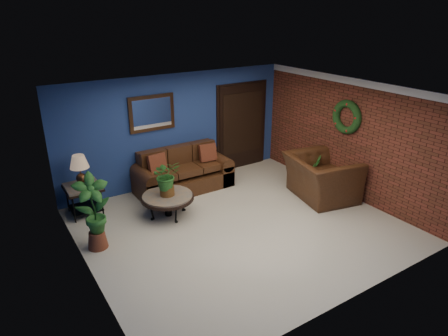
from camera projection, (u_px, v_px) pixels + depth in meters
floor at (240, 226)px, 7.49m from camera, size 5.50×5.50×0.00m
wall_back at (177, 130)px, 8.97m from camera, size 5.50×0.04×2.50m
wall_left at (82, 202)px, 5.65m from camera, size 0.04×5.00×2.50m
wall_right_brick at (348, 138)px, 8.40m from camera, size 0.04×5.00×2.50m
ceiling at (242, 93)px, 6.55m from camera, size 5.50×5.00×0.02m
crown_molding at (354, 82)px, 7.94m from camera, size 0.03×5.00×0.14m
wall_mirror at (152, 113)px, 8.46m from camera, size 1.02×0.06×0.77m
closet_door at (242, 127)px, 9.90m from camera, size 1.44×0.06×2.18m
wreath at (347, 117)px, 8.24m from camera, size 0.16×0.72×0.72m
sofa at (182, 175)px, 8.93m from camera, size 2.12×0.92×0.96m
coffee_table at (168, 198)px, 7.73m from camera, size 1.03×1.03×0.44m
end_table at (83, 192)px, 7.76m from camera, size 0.67×0.67×0.61m
table_lamp at (80, 167)px, 7.56m from camera, size 0.36×0.36×0.60m
side_chair at (213, 160)px, 9.30m from camera, size 0.39×0.39×0.89m
armchair at (321, 177)px, 8.46m from camera, size 1.49×1.62×0.91m
coffee_plant at (166, 176)px, 7.56m from camera, size 0.58×0.51×0.71m
floor_plant at (314, 172)px, 8.91m from camera, size 0.41×0.36×0.77m
tall_plant at (93, 210)px, 6.56m from camera, size 0.61×0.45×1.34m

